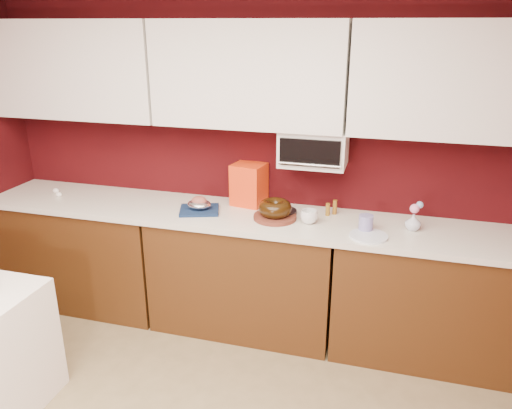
{
  "coord_description": "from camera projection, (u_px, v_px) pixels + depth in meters",
  "views": [
    {
      "loc": [
        0.97,
        -1.2,
        2.18
      ],
      "look_at": [
        0.12,
        1.84,
        1.02
      ],
      "focal_mm": 35.0,
      "sensor_mm": 36.0,
      "label": 1
    }
  ],
  "objects": [
    {
      "name": "egg_left",
      "position": [
        59.0,
        194.0,
        3.87
      ],
      "size": [
        0.06,
        0.05,
        0.04
      ],
      "primitive_type": "ellipsoid",
      "rotation": [
        0.0,
        0.0,
        0.23
      ],
      "color": "white",
      "rests_on": "countertop"
    },
    {
      "name": "flower_pink",
      "position": [
        415.0,
        209.0,
        3.21
      ],
      "size": [
        0.06,
        0.06,
        0.06
      ],
      "primitive_type": "sphere",
      "color": "pink",
      "rests_on": "flower_vase"
    },
    {
      "name": "china_plate",
      "position": [
        369.0,
        236.0,
        3.15
      ],
      "size": [
        0.26,
        0.26,
        0.01
      ],
      "primitive_type": "cylinder",
      "rotation": [
        0.0,
        0.0,
        0.08
      ],
      "color": "white",
      "rests_on": "countertop"
    },
    {
      "name": "toaster_oven_handle",
      "position": [
        309.0,
        165.0,
        3.27
      ],
      "size": [
        0.42,
        0.02,
        0.02
      ],
      "primitive_type": "cylinder",
      "rotation": [
        0.0,
        1.57,
        0.0
      ],
      "color": "silver",
      "rests_on": "toaster_oven"
    },
    {
      "name": "dark_pan",
      "position": [
        283.0,
        212.0,
        3.52
      ],
      "size": [
        0.25,
        0.25,
        0.03
      ],
      "primitive_type": "cylinder",
      "rotation": [
        0.0,
        0.0,
        0.37
      ],
      "color": "black",
      "rests_on": "countertop"
    },
    {
      "name": "toaster_oven_door",
      "position": [
        310.0,
        153.0,
        3.25
      ],
      "size": [
        0.4,
        0.02,
        0.18
      ],
      "primitive_type": "cube",
      "color": "black",
      "rests_on": "toaster_oven"
    },
    {
      "name": "wall_back",
      "position": [
        256.0,
        156.0,
        3.69
      ],
      "size": [
        4.0,
        0.02,
        2.5
      ],
      "primitive_type": "cube",
      "color": "#3B080A",
      "rests_on": "floor"
    },
    {
      "name": "coffee_mug",
      "position": [
        309.0,
        215.0,
        3.35
      ],
      "size": [
        0.13,
        0.13,
        0.11
      ],
      "primitive_type": "imported",
      "rotation": [
        0.0,
        0.0,
        0.3
      ],
      "color": "white",
      "rests_on": "countertop"
    },
    {
      "name": "base_cabinet_left",
      "position": [
        87.0,
        252.0,
        4.03
      ],
      "size": [
        1.31,
        0.58,
        0.86
      ],
      "primitive_type": "cube",
      "color": "#48270E",
      "rests_on": "floor"
    },
    {
      "name": "toaster_oven",
      "position": [
        314.0,
        147.0,
        3.4
      ],
      "size": [
        0.45,
        0.3,
        0.25
      ],
      "primitive_type": "cube",
      "color": "white",
      "rests_on": "upper_cabinet_center"
    },
    {
      "name": "base_cabinet_center",
      "position": [
        245.0,
        273.0,
        3.69
      ],
      "size": [
        1.31,
        0.58,
        0.86
      ],
      "primitive_type": "cube",
      "color": "#48270E",
      "rests_on": "floor"
    },
    {
      "name": "flower_blue",
      "position": [
        420.0,
        205.0,
        3.22
      ],
      "size": [
        0.05,
        0.05,
        0.05
      ],
      "primitive_type": "sphere",
      "color": "#83A8D2",
      "rests_on": "flower_vase"
    },
    {
      "name": "upper_cabinet_right",
      "position": [
        462.0,
        80.0,
        2.99
      ],
      "size": [
        1.31,
        0.33,
        0.7
      ],
      "primitive_type": "cube",
      "color": "white",
      "rests_on": "wall_back"
    },
    {
      "name": "cake_base",
      "position": [
        275.0,
        217.0,
        3.44
      ],
      "size": [
        0.36,
        0.36,
        0.03
      ],
      "primitive_type": "cylinder",
      "rotation": [
        0.0,
        0.0,
        0.23
      ],
      "color": "maroon",
      "rests_on": "countertop"
    },
    {
      "name": "roasted_ham",
      "position": [
        199.0,
        201.0,
        3.55
      ],
      "size": [
        0.13,
        0.12,
        0.07
      ],
      "primitive_type": "ellipsoid",
      "rotation": [
        0.0,
        0.0,
        -0.24
      ],
      "color": "#A15549",
      "rests_on": "foil_ham_nest"
    },
    {
      "name": "foil_ham_nest",
      "position": [
        199.0,
        204.0,
        3.56
      ],
      "size": [
        0.19,
        0.17,
        0.06
      ],
      "primitive_type": "ellipsoid",
      "rotation": [
        0.0,
        0.0,
        -0.16
      ],
      "color": "silver",
      "rests_on": "navy_towel"
    },
    {
      "name": "bundt_cake",
      "position": [
        275.0,
        208.0,
        3.42
      ],
      "size": [
        0.27,
        0.27,
        0.09
      ],
      "primitive_type": "torus",
      "rotation": [
        0.0,
        0.0,
        -0.22
      ],
      "color": "black",
      "rests_on": "cake_base"
    },
    {
      "name": "pandoro_box",
      "position": [
        249.0,
        184.0,
        3.68
      ],
      "size": [
        0.26,
        0.24,
        0.31
      ],
      "primitive_type": "cube",
      "rotation": [
        0.0,
        0.0,
        -0.18
      ],
      "color": "red",
      "rests_on": "countertop"
    },
    {
      "name": "upper_cabinet_center",
      "position": [
        249.0,
        74.0,
        3.33
      ],
      "size": [
        1.31,
        0.33,
        0.7
      ],
      "primitive_type": "cube",
      "color": "white",
      "rests_on": "wall_back"
    },
    {
      "name": "upper_cabinet_left",
      "position": [
        76.0,
        70.0,
        3.67
      ],
      "size": [
        1.31,
        0.33,
        0.7
      ],
      "primitive_type": "cube",
      "color": "white",
      "rests_on": "wall_back"
    },
    {
      "name": "blue_jar",
      "position": [
        366.0,
        223.0,
        3.22
      ],
      "size": [
        0.12,
        0.12,
        0.11
      ],
      "primitive_type": "cylinder",
      "rotation": [
        0.0,
        0.0,
        -0.33
      ],
      "color": "navy",
      "rests_on": "countertop"
    },
    {
      "name": "egg_right",
      "position": [
        56.0,
        191.0,
        3.96
      ],
      "size": [
        0.06,
        0.06,
        0.04
      ],
      "primitive_type": "ellipsoid",
      "rotation": [
        0.0,
        0.0,
        -0.41
      ],
      "color": "white",
      "rests_on": "countertop"
    },
    {
      "name": "flower_vase",
      "position": [
        413.0,
        221.0,
        3.24
      ],
      "size": [
        0.09,
        0.09,
        0.12
      ],
      "primitive_type": "imported",
      "rotation": [
        0.0,
        0.0,
        -0.06
      ],
      "color": "silver",
      "rests_on": "countertop"
    },
    {
      "name": "amber_bottle",
      "position": [
        328.0,
        209.0,
        3.49
      ],
      "size": [
        0.04,
        0.04,
        0.09
      ],
      "primitive_type": "cylinder",
      "rotation": [
        0.0,
        0.0,
        0.38
      ],
      "color": "brown",
      "rests_on": "countertop"
    },
    {
      "name": "amber_bottle_tall",
      "position": [
        335.0,
        207.0,
        3.51
      ],
      "size": [
        0.04,
        0.04,
        0.1
      ],
      "primitive_type": "cylinder",
      "rotation": [
        0.0,
        0.0,
        -0.4
      ],
      "color": "brown",
      "rests_on": "countertop"
    },
    {
      "name": "base_cabinet_right",
      "position": [
        434.0,
        299.0,
        3.35
      ],
      "size": [
        1.31,
        0.58,
        0.86
      ],
      "primitive_type": "cube",
      "color": "#48270E",
      "rests_on": "floor"
    },
    {
      "name": "navy_towel",
      "position": [
        199.0,
        210.0,
        3.58
      ],
      "size": [
        0.34,
        0.31,
        0.02
      ],
      "primitive_type": "cube",
      "rotation": [
        0.0,
        0.0,
        0.33
      ],
      "color": "#132649",
      "rests_on": "countertop"
    },
    {
      "name": "countertop",
      "position": [
        244.0,
        217.0,
        3.53
      ],
      "size": [
        4.0,
        0.62,
        0.04
      ],
      "primitive_type": "cube",
      "color": "silver",
      "rests_on": "base_cabinet_center"
    }
  ]
}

